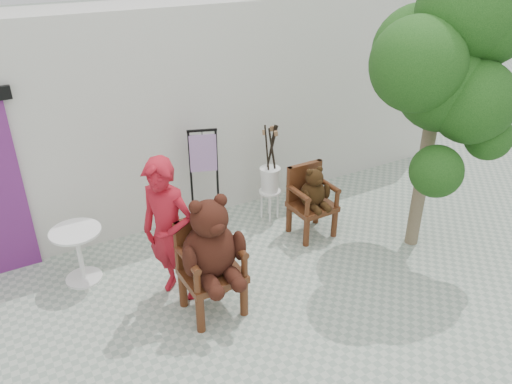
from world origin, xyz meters
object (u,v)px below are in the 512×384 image
(display_stand, at_px, (205,192))
(chair_big, at_px, (211,250))
(chair_small, at_px, (312,194))
(person, at_px, (171,233))
(cafe_table, at_px, (79,249))
(tree, at_px, (445,57))
(stool_bucket, at_px, (270,179))

(display_stand, bearing_deg, chair_big, -92.92)
(display_stand, bearing_deg, chair_small, -14.75)
(person, xyz_separation_m, cafe_table, (-0.85, 0.92, -0.47))
(display_stand, bearing_deg, tree, -18.03)
(tree, bearing_deg, person, 170.69)
(chair_big, xyz_separation_m, display_stand, (0.68, 1.62, -0.22))
(chair_big, height_order, stool_bucket, stool_bucket)
(chair_small, height_order, cafe_table, chair_small)
(person, bearing_deg, chair_small, 64.64)
(chair_big, distance_m, tree, 3.44)
(person, xyz_separation_m, tree, (3.26, -0.53, 1.63))
(stool_bucket, bearing_deg, chair_big, -138.63)
(cafe_table, distance_m, stool_bucket, 2.77)
(display_stand, bearing_deg, person, -108.29)
(stool_bucket, bearing_deg, chair_small, -66.71)
(chair_big, bearing_deg, person, 127.71)
(tree, bearing_deg, cafe_table, 160.51)
(display_stand, bearing_deg, cafe_table, -150.33)
(chair_small, bearing_deg, stool_bucket, 113.29)
(chair_big, bearing_deg, cafe_table, 131.38)
(stool_bucket, height_order, tree, tree)
(chair_big, height_order, person, person)
(display_stand, relative_size, stool_bucket, 1.04)
(chair_big, relative_size, stool_bucket, 0.99)
(chair_big, height_order, cafe_table, chair_big)
(chair_small, distance_m, cafe_table, 3.09)
(chair_small, height_order, person, person)
(chair_small, xyz_separation_m, stool_bucket, (-0.28, 0.64, 0.03))
(chair_small, distance_m, display_stand, 1.48)
(chair_big, bearing_deg, tree, -2.98)
(chair_small, bearing_deg, cafe_table, 170.31)
(display_stand, height_order, tree, tree)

